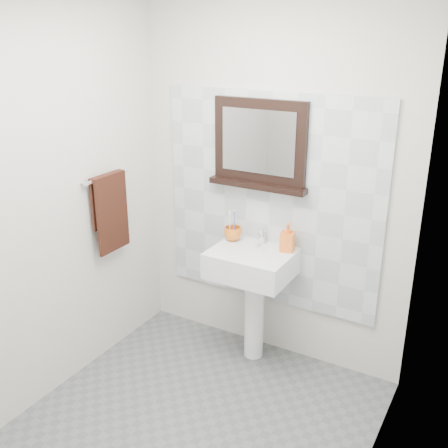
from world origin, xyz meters
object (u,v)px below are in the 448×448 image
at_px(pedestal_sink, 252,275).
at_px(toothbrush_cup, 233,234).
at_px(framed_mirror, 260,146).
at_px(hand_towel, 110,207).
at_px(soap_dispenser, 288,237).

distance_m(pedestal_sink, toothbrush_cup, 0.33).
bearing_deg(toothbrush_cup, pedestal_sink, -25.24).
distance_m(framed_mirror, hand_towel, 1.11).
bearing_deg(framed_mirror, toothbrush_cup, -150.34).
xyz_separation_m(toothbrush_cup, framed_mirror, (0.15, 0.09, 0.63)).
relative_size(toothbrush_cup, hand_towel, 0.23).
relative_size(soap_dispenser, framed_mirror, 0.28).
relative_size(toothbrush_cup, soap_dispenser, 0.63).
xyz_separation_m(toothbrush_cup, soap_dispenser, (0.41, 0.02, 0.05)).
height_order(pedestal_sink, soap_dispenser, soap_dispenser).
height_order(toothbrush_cup, framed_mirror, framed_mirror).
xyz_separation_m(pedestal_sink, toothbrush_cup, (-0.21, 0.10, 0.23)).
distance_m(toothbrush_cup, soap_dispenser, 0.42).
height_order(soap_dispenser, framed_mirror, framed_mirror).
xyz_separation_m(toothbrush_cup, hand_towel, (-0.71, -0.46, 0.22)).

